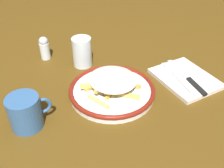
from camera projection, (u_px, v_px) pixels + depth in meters
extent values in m
plane|color=#503710|center=(112.00, 95.00, 0.80)|extent=(2.60, 2.60, 0.00)
cylinder|color=white|center=(112.00, 92.00, 0.79)|extent=(0.25, 0.25, 0.02)
torus|color=maroon|center=(112.00, 89.00, 0.78)|extent=(0.26, 0.26, 0.01)
cube|color=gold|center=(112.00, 88.00, 0.78)|extent=(0.07, 0.02, 0.01)
cube|color=#E9BC55|center=(94.00, 87.00, 0.79)|extent=(0.06, 0.02, 0.01)
cube|color=orange|center=(119.00, 88.00, 0.78)|extent=(0.08, 0.04, 0.01)
cube|color=#CE893D|center=(107.00, 86.00, 0.79)|extent=(0.08, 0.03, 0.01)
cube|color=gold|center=(114.00, 83.00, 0.80)|extent=(0.03, 0.07, 0.01)
cube|color=#F3BF5C|center=(93.00, 86.00, 0.77)|extent=(0.08, 0.04, 0.01)
cube|color=#EAB350|center=(124.00, 94.00, 0.76)|extent=(0.08, 0.08, 0.01)
cube|color=#E1A74D|center=(115.00, 83.00, 0.78)|extent=(0.05, 0.07, 0.01)
cube|color=gold|center=(112.00, 91.00, 0.77)|extent=(0.06, 0.06, 0.01)
cube|color=#ECC167|center=(98.00, 102.00, 0.73)|extent=(0.04, 0.07, 0.01)
cube|color=gold|center=(128.00, 85.00, 0.79)|extent=(0.06, 0.06, 0.01)
cube|color=#EEC15E|center=(105.00, 84.00, 0.77)|extent=(0.09, 0.06, 0.01)
cube|color=gold|center=(115.00, 83.00, 0.78)|extent=(0.05, 0.09, 0.01)
cube|color=#E6BE5E|center=(112.00, 83.00, 0.78)|extent=(0.08, 0.07, 0.01)
cube|color=gold|center=(107.00, 89.00, 0.78)|extent=(0.08, 0.06, 0.01)
ellipsoid|color=beige|center=(113.00, 79.00, 0.77)|extent=(0.16, 0.17, 0.02)
cube|color=#306727|center=(112.00, 73.00, 0.79)|extent=(0.00, 0.00, 0.00)
cube|color=#2A5926|center=(112.00, 80.00, 0.76)|extent=(0.00, 0.00, 0.00)
cube|color=#266633|center=(101.00, 83.00, 0.75)|extent=(0.00, 0.00, 0.00)
cube|color=#2C7326|center=(94.00, 85.00, 0.75)|extent=(0.00, 0.00, 0.00)
cube|color=#307023|center=(126.00, 79.00, 0.77)|extent=(0.00, 0.00, 0.00)
cube|color=#2A6027|center=(96.00, 81.00, 0.76)|extent=(0.00, 0.00, 0.00)
cube|color=silver|center=(185.00, 78.00, 0.85)|extent=(0.17, 0.21, 0.01)
cube|color=silver|center=(182.00, 82.00, 0.82)|extent=(0.03, 0.11, 0.00)
cube|color=silver|center=(167.00, 66.00, 0.90)|extent=(0.03, 0.05, 0.00)
cube|color=black|center=(197.00, 86.00, 0.80)|extent=(0.02, 0.09, 0.01)
cube|color=silver|center=(178.00, 69.00, 0.88)|extent=(0.03, 0.12, 0.00)
cylinder|color=silver|center=(82.00, 52.00, 0.90)|extent=(0.07, 0.07, 0.10)
cylinder|color=#345F96|center=(25.00, 112.00, 0.67)|extent=(0.08, 0.08, 0.09)
torus|color=#345F96|center=(43.00, 106.00, 0.68)|extent=(0.05, 0.01, 0.05)
cylinder|color=silver|center=(45.00, 51.00, 0.95)|extent=(0.04, 0.04, 0.06)
sphere|color=#B7BABF|center=(43.00, 41.00, 0.93)|extent=(0.03, 0.03, 0.03)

